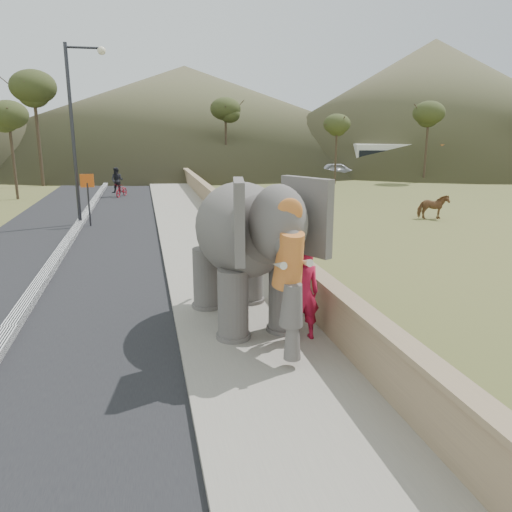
{
  "coord_description": "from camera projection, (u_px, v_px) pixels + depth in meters",
  "views": [
    {
      "loc": [
        -2.04,
        -10.49,
        4.23
      ],
      "look_at": [
        0.2,
        -0.57,
        1.7
      ],
      "focal_mm": 35.0,
      "sensor_mm": 36.0,
      "label": 1
    }
  ],
  "objects": [
    {
      "name": "motorcyclist",
      "position": [
        119.0,
        185.0,
        33.28
      ],
      "size": [
        1.32,
        1.75,
        1.97
      ],
      "color": "maroon",
      "rests_on": "ground"
    },
    {
      "name": "ground",
      "position": [
        242.0,
        323.0,
        11.38
      ],
      "size": [
        160.0,
        160.0,
        0.0
      ],
      "primitive_type": "plane",
      "color": "olive",
      "rests_on": "ground"
    },
    {
      "name": "trees",
      "position": [
        248.0,
        138.0,
        40.25
      ],
      "size": [
        46.8,
        28.13,
        9.16
      ],
      "color": "#473828",
      "rests_on": "ground"
    },
    {
      "name": "distant_car",
      "position": [
        339.0,
        170.0,
        47.12
      ],
      "size": [
        4.51,
        2.66,
        1.44
      ],
      "primitive_type": "imported",
      "rotation": [
        0.0,
        0.0,
        1.33
      ],
      "color": "#B7B6BD",
      "rests_on": "ground"
    },
    {
      "name": "lamppost",
      "position": [
        79.0,
        117.0,
        22.27
      ],
      "size": [
        1.76,
        0.36,
        8.0
      ],
      "color": "#313237",
      "rests_on": "ground"
    },
    {
      "name": "parapet",
      "position": [
        234.0,
        222.0,
        21.07
      ],
      "size": [
        0.3,
        120.0,
        1.1
      ],
      "primitive_type": "cube",
      "color": "tan",
      "rests_on": "ground"
    },
    {
      "name": "median",
      "position": [
        69.0,
        239.0,
        19.75
      ],
      "size": [
        0.35,
        120.0,
        0.22
      ],
      "primitive_type": "cube",
      "color": "black",
      "rests_on": "ground"
    },
    {
      "name": "elephant_and_man",
      "position": [
        243.0,
        249.0,
        10.87
      ],
      "size": [
        2.85,
        4.72,
        3.22
      ],
      "color": "slate",
      "rests_on": "ground"
    },
    {
      "name": "road",
      "position": [
        70.0,
        241.0,
        19.78
      ],
      "size": [
        7.0,
        120.0,
        0.03
      ],
      "primitive_type": "cube",
      "color": "black",
      "rests_on": "ground"
    },
    {
      "name": "cow",
      "position": [
        433.0,
        207.0,
        24.83
      ],
      "size": [
        1.55,
        0.95,
        1.22
      ],
      "primitive_type": "imported",
      "rotation": [
        0.0,
        0.0,
        1.36
      ],
      "color": "brown",
      "rests_on": "ground"
    },
    {
      "name": "signboard",
      "position": [
        88.0,
        191.0,
        22.62
      ],
      "size": [
        0.6,
        0.08,
        2.4
      ],
      "color": "#2D2D33",
      "rests_on": "ground"
    },
    {
      "name": "hill_far",
      "position": [
        186.0,
        114.0,
        77.02
      ],
      "size": [
        80.0,
        80.0,
        14.0
      ],
      "primitive_type": "cone",
      "color": "brown",
      "rests_on": "ground"
    },
    {
      "name": "bus_orange",
      "position": [
        479.0,
        160.0,
        49.47
      ],
      "size": [
        11.16,
        3.36,
        3.1
      ],
      "primitive_type": "cube",
      "rotation": [
        0.0,
        0.0,
        1.65
      ],
      "color": "orange",
      "rests_on": "ground"
    },
    {
      "name": "hill_right",
      "position": [
        431.0,
        103.0,
        66.37
      ],
      "size": [
        56.0,
        56.0,
        16.0
      ],
      "primitive_type": "cone",
      "color": "brown",
      "rests_on": "ground"
    },
    {
      "name": "walkway",
      "position": [
        196.0,
        234.0,
        20.83
      ],
      "size": [
        3.0,
        120.0,
        0.15
      ],
      "primitive_type": "cube",
      "color": "#9E9687",
      "rests_on": "ground"
    },
    {
      "name": "bus_white",
      "position": [
        411.0,
        160.0,
        48.87
      ],
      "size": [
        11.27,
        5.34,
        3.1
      ],
      "primitive_type": "cube",
      "rotation": [
        0.0,
        0.0,
        1.3
      ],
      "color": "white",
      "rests_on": "ground"
    }
  ]
}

